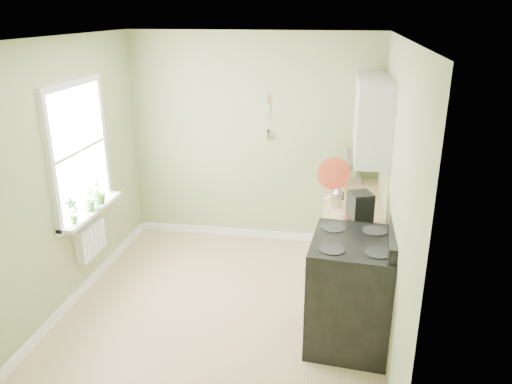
% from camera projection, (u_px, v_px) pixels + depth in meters
% --- Properties ---
extents(floor, '(3.20, 3.60, 0.02)m').
position_uv_depth(floor, '(223.00, 310.00, 5.19)').
color(floor, tan).
rests_on(floor, ground).
extents(ceiling, '(3.20, 3.60, 0.02)m').
position_uv_depth(ceiling, '(216.00, 37.00, 4.25)').
color(ceiling, white).
rests_on(ceiling, wall_back).
extents(wall_back, '(3.20, 0.02, 2.70)m').
position_uv_depth(wall_back, '(253.00, 140.00, 6.40)').
color(wall_back, '#98A26F').
rests_on(wall_back, floor).
extents(wall_left, '(0.02, 3.60, 2.70)m').
position_uv_depth(wall_left, '(63.00, 178.00, 4.98)').
color(wall_left, '#98A26F').
rests_on(wall_left, floor).
extents(wall_right, '(0.02, 3.60, 2.70)m').
position_uv_depth(wall_right, '(394.00, 197.00, 4.47)').
color(wall_right, '#98A26F').
rests_on(wall_right, floor).
extents(base_cabinets, '(0.60, 1.60, 0.87)m').
position_uv_depth(base_cabinets, '(352.00, 239.00, 5.76)').
color(base_cabinets, white).
rests_on(base_cabinets, floor).
extents(countertop, '(0.64, 1.60, 0.04)m').
position_uv_depth(countertop, '(353.00, 202.00, 5.60)').
color(countertop, '#D1B580').
rests_on(countertop, base_cabinets).
extents(upper_cabinets, '(0.35, 1.40, 0.80)m').
position_uv_depth(upper_cabinets, '(372.00, 117.00, 5.34)').
color(upper_cabinets, white).
rests_on(upper_cabinets, wall_right).
extents(window, '(0.06, 1.14, 1.44)m').
position_uv_depth(window, '(78.00, 151.00, 5.18)').
color(window, white).
rests_on(window, wall_left).
extents(window_sill, '(0.18, 1.14, 0.04)m').
position_uv_depth(window_sill, '(92.00, 211.00, 5.40)').
color(window_sill, white).
rests_on(window_sill, wall_left).
extents(radiator, '(0.12, 0.50, 0.35)m').
position_uv_depth(radiator, '(90.00, 240.00, 5.47)').
color(radiator, white).
rests_on(radiator, wall_left).
extents(wall_utensils, '(0.02, 0.14, 0.58)m').
position_uv_depth(wall_utensils, '(268.00, 125.00, 6.26)').
color(wall_utensils, '#D1B580').
rests_on(wall_utensils, wall_back).
extents(stove, '(0.81, 0.90, 1.17)m').
position_uv_depth(stove, '(351.00, 291.00, 4.54)').
color(stove, black).
rests_on(stove, floor).
extents(stand_mixer, '(0.25, 0.38, 0.44)m').
position_uv_depth(stand_mixer, '(352.00, 166.00, 6.22)').
color(stand_mixer, '#B2B2B7').
rests_on(stand_mixer, countertop).
extents(kettle, '(0.20, 0.12, 0.21)m').
position_uv_depth(kettle, '(337.00, 198.00, 5.38)').
color(kettle, silver).
rests_on(kettle, countertop).
extents(coffee_maker, '(0.27, 0.28, 0.35)m').
position_uv_depth(coffee_maker, '(359.00, 211.00, 4.88)').
color(coffee_maker, black).
rests_on(coffee_maker, countertop).
extents(red_tray, '(0.39, 0.14, 0.39)m').
position_uv_depth(red_tray, '(334.00, 174.00, 5.89)').
color(red_tray, '#C6442B').
rests_on(red_tray, countertop).
extents(jar, '(0.08, 0.08, 0.09)m').
position_uv_depth(jar, '(347.00, 221.00, 4.94)').
color(jar, '#B4B096').
rests_on(jar, countertop).
extents(plant_a, '(0.16, 0.17, 0.27)m').
position_uv_depth(plant_a, '(72.00, 211.00, 4.98)').
color(plant_a, '#346823').
rests_on(plant_a, window_sill).
extents(plant_b, '(0.18, 0.19, 0.26)m').
position_uv_depth(plant_b, '(89.00, 199.00, 5.30)').
color(plant_b, '#346823').
rests_on(plant_b, window_sill).
extents(plant_c, '(0.17, 0.17, 0.28)m').
position_uv_depth(plant_c, '(98.00, 192.00, 5.50)').
color(plant_c, '#346823').
rests_on(plant_c, window_sill).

